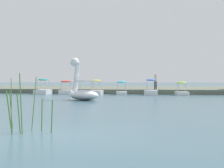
{
  "coord_description": "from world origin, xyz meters",
  "views": [
    {
      "loc": [
        2.99,
        -8.31,
        1.37
      ],
      "look_at": [
        -2.62,
        19.19,
        1.12
      ],
      "focal_mm": 55.37,
      "sensor_mm": 36.0,
      "label": 1
    }
  ],
  "objects_px": {
    "person_on_path": "(155,81)",
    "pedal_boat_teal": "(43,90)",
    "swan_boat": "(82,90)",
    "pedal_boat_lime": "(182,91)",
    "pedal_boat_red": "(66,90)",
    "pedal_boat_cyan": "(122,91)",
    "pedal_boat_blue": "(151,91)",
    "pedal_boat_yellow": "(96,91)"
  },
  "relations": [
    {
      "from": "pedal_boat_red",
      "to": "pedal_boat_yellow",
      "type": "bearing_deg",
      "value": 6.39
    },
    {
      "from": "pedal_boat_lime",
      "to": "pedal_boat_blue",
      "type": "bearing_deg",
      "value": 179.33
    },
    {
      "from": "pedal_boat_lime",
      "to": "pedal_boat_yellow",
      "type": "bearing_deg",
      "value": 176.88
    },
    {
      "from": "pedal_boat_lime",
      "to": "pedal_boat_cyan",
      "type": "distance_m",
      "value": 5.84
    },
    {
      "from": "swan_boat",
      "to": "pedal_boat_teal",
      "type": "distance_m",
      "value": 12.5
    },
    {
      "from": "pedal_boat_red",
      "to": "person_on_path",
      "type": "bearing_deg",
      "value": 18.31
    },
    {
      "from": "pedal_boat_yellow",
      "to": "pedal_boat_teal",
      "type": "bearing_deg",
      "value": -178.46
    },
    {
      "from": "pedal_boat_blue",
      "to": "person_on_path",
      "type": "xyz_separation_m",
      "value": [
        0.19,
        3.04,
        0.92
      ]
    },
    {
      "from": "pedal_boat_blue",
      "to": "pedal_boat_lime",
      "type": "bearing_deg",
      "value": -0.67
    },
    {
      "from": "swan_boat",
      "to": "pedal_boat_cyan",
      "type": "bearing_deg",
      "value": 83.38
    },
    {
      "from": "pedal_boat_blue",
      "to": "pedal_boat_cyan",
      "type": "xyz_separation_m",
      "value": [
        -2.9,
        -0.09,
        -0.01
      ]
    },
    {
      "from": "pedal_boat_yellow",
      "to": "person_on_path",
      "type": "distance_m",
      "value": 6.44
    },
    {
      "from": "swan_boat",
      "to": "pedal_boat_lime",
      "type": "height_order",
      "value": "swan_boat"
    },
    {
      "from": "pedal_boat_teal",
      "to": "pedal_boat_red",
      "type": "bearing_deg",
      "value": -4.3
    },
    {
      "from": "pedal_boat_lime",
      "to": "pedal_boat_teal",
      "type": "distance_m",
      "value": 14.27
    },
    {
      "from": "swan_boat",
      "to": "pedal_boat_cyan",
      "type": "distance_m",
      "value": 9.85
    },
    {
      "from": "pedal_boat_lime",
      "to": "pedal_boat_blue",
      "type": "xyz_separation_m",
      "value": [
        -2.94,
        0.03,
        0.03
      ]
    },
    {
      "from": "pedal_boat_yellow",
      "to": "pedal_boat_blue",
      "type": "bearing_deg",
      "value": -4.4
    },
    {
      "from": "pedal_boat_yellow",
      "to": "pedal_boat_teal",
      "type": "height_order",
      "value": "pedal_boat_teal"
    },
    {
      "from": "pedal_boat_yellow",
      "to": "pedal_boat_lime",
      "type": "bearing_deg",
      "value": -3.12
    },
    {
      "from": "pedal_boat_cyan",
      "to": "person_on_path",
      "type": "relative_size",
      "value": 1.17
    },
    {
      "from": "swan_boat",
      "to": "pedal_boat_yellow",
      "type": "height_order",
      "value": "swan_boat"
    },
    {
      "from": "pedal_boat_teal",
      "to": "pedal_boat_blue",
      "type": "bearing_deg",
      "value": -1.41
    },
    {
      "from": "pedal_boat_teal",
      "to": "person_on_path",
      "type": "xyz_separation_m",
      "value": [
        11.52,
        2.76,
        0.9
      ]
    },
    {
      "from": "pedal_boat_cyan",
      "to": "swan_boat",
      "type": "bearing_deg",
      "value": -96.62
    },
    {
      "from": "pedal_boat_lime",
      "to": "pedal_boat_red",
      "type": "distance_m",
      "value": 11.67
    },
    {
      "from": "pedal_boat_cyan",
      "to": "pedal_boat_yellow",
      "type": "distance_m",
      "value": 2.76
    },
    {
      "from": "pedal_boat_cyan",
      "to": "pedal_boat_teal",
      "type": "height_order",
      "value": "pedal_boat_teal"
    },
    {
      "from": "pedal_boat_blue",
      "to": "pedal_boat_teal",
      "type": "distance_m",
      "value": 11.33
    },
    {
      "from": "person_on_path",
      "to": "swan_boat",
      "type": "bearing_deg",
      "value": -108.16
    },
    {
      "from": "swan_boat",
      "to": "pedal_boat_cyan",
      "type": "relative_size",
      "value": 1.64
    },
    {
      "from": "pedal_boat_teal",
      "to": "person_on_path",
      "type": "bearing_deg",
      "value": 13.45
    },
    {
      "from": "swan_boat",
      "to": "pedal_boat_red",
      "type": "height_order",
      "value": "swan_boat"
    },
    {
      "from": "swan_boat",
      "to": "pedal_boat_red",
      "type": "distance_m",
      "value": 11.01
    },
    {
      "from": "swan_boat",
      "to": "pedal_boat_red",
      "type": "xyz_separation_m",
      "value": [
        -4.69,
        9.95,
        -0.29
      ]
    },
    {
      "from": "person_on_path",
      "to": "pedal_boat_teal",
      "type": "bearing_deg",
      "value": -166.55
    },
    {
      "from": "pedal_boat_yellow",
      "to": "pedal_boat_red",
      "type": "distance_m",
      "value": 3.14
    },
    {
      "from": "pedal_boat_teal",
      "to": "pedal_boat_lime",
      "type": "bearing_deg",
      "value": -1.26
    },
    {
      "from": "swan_boat",
      "to": "pedal_boat_lime",
      "type": "distance_m",
      "value": 12.06
    },
    {
      "from": "pedal_boat_red",
      "to": "person_on_path",
      "type": "height_order",
      "value": "person_on_path"
    },
    {
      "from": "pedal_boat_red",
      "to": "swan_boat",
      "type": "bearing_deg",
      "value": -64.76
    },
    {
      "from": "pedal_boat_blue",
      "to": "pedal_boat_teal",
      "type": "xyz_separation_m",
      "value": [
        -11.33,
        0.28,
        0.02
      ]
    }
  ]
}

